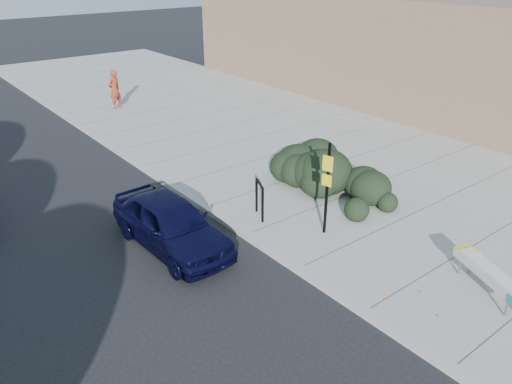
# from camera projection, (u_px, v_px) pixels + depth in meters

# --- Properties ---
(ground) EXTENTS (120.00, 120.00, 0.00)m
(ground) POSITION_uv_depth(u_px,v_px,m) (300.00, 273.00, 11.76)
(ground) COLOR black
(ground) RESTS_ON ground
(sidewalk_near) EXTENTS (11.20, 50.00, 0.15)m
(sidewalk_near) POSITION_uv_depth(u_px,v_px,m) (319.00, 156.00, 18.41)
(sidewalk_near) COLOR gray
(sidewalk_near) RESTS_ON ground
(curb_near) EXTENTS (0.22, 50.00, 0.17)m
(curb_near) POSITION_uv_depth(u_px,v_px,m) (189.00, 197.00, 15.26)
(curb_near) COLOR #9E9E99
(curb_near) RESTS_ON ground
(building_near) EXTENTS (6.00, 36.00, 5.00)m
(building_near) POSITION_uv_depth(u_px,v_px,m) (501.00, 66.00, 20.61)
(building_near) COLOR brown
(building_near) RESTS_ON sidewalk_near
(bench) EXTENTS (1.19, 2.00, 0.61)m
(bench) POSITION_uv_depth(u_px,v_px,m) (490.00, 274.00, 10.63)
(bench) COLOR gray
(bench) RESTS_ON sidewalk_near
(bike_rack) EXTENTS (0.33, 0.66, 1.04)m
(bike_rack) POSITION_uv_depth(u_px,v_px,m) (260.00, 196.00, 13.72)
(bike_rack) COLOR black
(bike_rack) RESTS_ON sidewalk_near
(sign_post) EXTENTS (0.12, 0.29, 2.50)m
(sign_post) POSITION_uv_depth(u_px,v_px,m) (327.00, 183.00, 12.58)
(sign_post) COLOR black
(sign_post) RESTS_ON sidewalk_near
(hedge) EXTENTS (3.08, 4.39, 1.49)m
(hedge) POSITION_uv_depth(u_px,v_px,m) (335.00, 168.00, 15.25)
(hedge) COLOR black
(hedge) RESTS_ON sidewalk_near
(sedan_navy) EXTENTS (1.74, 4.01, 1.35)m
(sedan_navy) POSITION_uv_depth(u_px,v_px,m) (171.00, 223.00, 12.56)
(sedan_navy) COLOR black
(sedan_navy) RESTS_ON ground
(pedestrian) EXTENTS (0.77, 0.64, 1.81)m
(pedestrian) POSITION_uv_depth(u_px,v_px,m) (115.00, 90.00, 23.56)
(pedestrian) COLOR maroon
(pedestrian) RESTS_ON sidewalk_near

